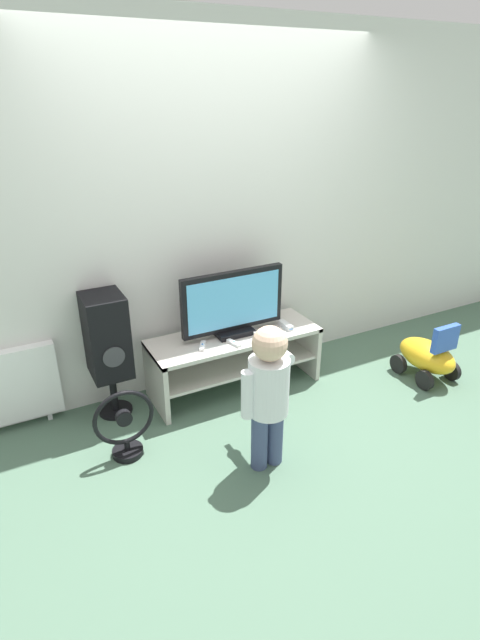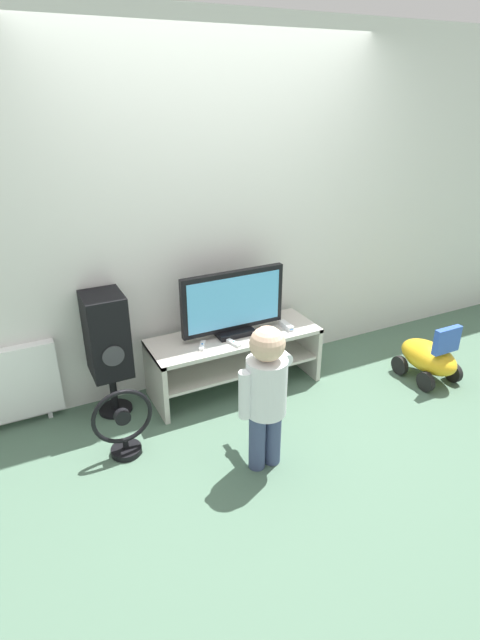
# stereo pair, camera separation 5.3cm
# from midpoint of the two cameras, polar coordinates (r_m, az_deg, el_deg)

# --- Properties ---
(ground_plane) EXTENTS (16.00, 16.00, 0.00)m
(ground_plane) POSITION_cam_midpoint_polar(r_m,az_deg,el_deg) (3.79, 0.57, -9.24)
(ground_plane) COLOR #4C6B56
(wall_back) EXTENTS (10.00, 0.06, 2.60)m
(wall_back) POSITION_cam_midpoint_polar(r_m,az_deg,el_deg) (3.71, -3.36, 12.02)
(wall_back) COLOR silver
(wall_back) RESTS_ON ground_plane
(tv_stand) EXTENTS (1.30, 0.46, 0.46)m
(tv_stand) POSITION_cam_midpoint_polar(r_m,az_deg,el_deg) (3.80, -1.05, -3.68)
(tv_stand) COLOR beige
(tv_stand) RESTS_ON ground_plane
(television) EXTENTS (0.80, 0.20, 0.49)m
(television) POSITION_cam_midpoint_polar(r_m,az_deg,el_deg) (3.64, -1.24, 1.84)
(television) COLOR black
(television) RESTS_ON tv_stand
(game_console) EXTENTS (0.05, 0.16, 0.04)m
(game_console) POSITION_cam_midpoint_polar(r_m,az_deg,el_deg) (3.85, 4.83, -0.59)
(game_console) COLOR white
(game_console) RESTS_ON tv_stand
(remote_primary) EXTENTS (0.09, 0.13, 0.03)m
(remote_primary) POSITION_cam_midpoint_polar(r_m,az_deg,el_deg) (3.56, -4.74, -2.95)
(remote_primary) COLOR white
(remote_primary) RESTS_ON tv_stand
(remote_secondary) EXTENTS (0.06, 0.13, 0.03)m
(remote_secondary) POSITION_cam_midpoint_polar(r_m,az_deg,el_deg) (3.58, -1.14, -2.66)
(remote_secondary) COLOR white
(remote_secondary) RESTS_ON tv_stand
(child) EXTENTS (0.36, 0.52, 0.95)m
(child) POSITION_cam_midpoint_polar(r_m,az_deg,el_deg) (2.92, 2.68, -7.59)
(child) COLOR #3F4C72
(child) RESTS_ON ground_plane
(speaker_tower) EXTENTS (0.27, 0.32, 0.91)m
(speaker_tower) POSITION_cam_midpoint_polar(r_m,az_deg,el_deg) (3.50, -15.40, -2.04)
(speaker_tower) COLOR black
(speaker_tower) RESTS_ON ground_plane
(floor_fan) EXTENTS (0.38, 0.20, 0.47)m
(floor_fan) POSITION_cam_midpoint_polar(r_m,az_deg,el_deg) (3.26, -13.49, -11.77)
(floor_fan) COLOR black
(floor_fan) RESTS_ON ground_plane
(ride_on_toy) EXTENTS (0.34, 0.51, 0.50)m
(ride_on_toy) POSITION_cam_midpoint_polar(r_m,az_deg,el_deg) (4.25, 20.32, -3.83)
(ride_on_toy) COLOR gold
(ride_on_toy) RESTS_ON ground_plane
(radiator) EXTENTS (0.71, 0.08, 0.59)m
(radiator) POSITION_cam_midpoint_polar(r_m,az_deg,el_deg) (3.70, -25.81, -7.07)
(radiator) COLOR white
(radiator) RESTS_ON ground_plane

